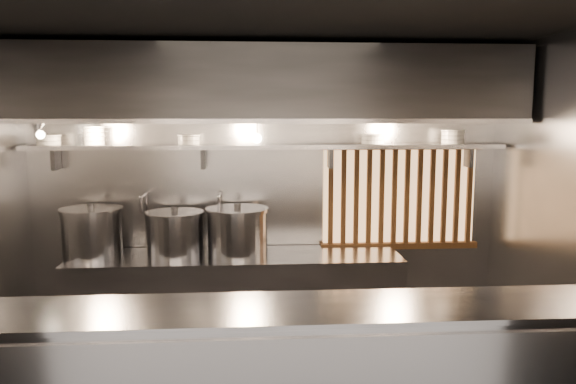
{
  "coord_description": "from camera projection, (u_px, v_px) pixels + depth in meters",
  "views": [
    {
      "loc": [
        -0.18,
        -3.89,
        2.17
      ],
      "look_at": [
        0.14,
        0.55,
        1.56
      ],
      "focal_mm": 35.0,
      "sensor_mm": 36.0,
      "label": 1
    }
  ],
  "objects": [
    {
      "name": "ceiling",
      "position": [
        274.0,
        21.0,
        3.77
      ],
      "size": [
        4.5,
        4.5,
        0.0
      ],
      "primitive_type": "plane",
      "rotation": [
        3.14,
        0.0,
        0.0
      ],
      "color": "black",
      "rests_on": "wall_back"
    },
    {
      "name": "wall_back",
      "position": [
        267.0,
        195.0,
        5.45
      ],
      "size": [
        4.5,
        0.0,
        4.5
      ],
      "primitive_type": "plane",
      "rotation": [
        1.57,
        0.0,
        0.0
      ],
      "color": "gray",
      "rests_on": "floor"
    },
    {
      "name": "cooking_bench",
      "position": [
        237.0,
        302.0,
        5.19
      ],
      "size": [
        3.0,
        0.7,
        0.9
      ],
      "primitive_type": "cube",
      "color": "#97979C",
      "rests_on": "floor"
    },
    {
      "name": "bowl_shelf",
      "position": [
        268.0,
        147.0,
        5.2
      ],
      "size": [
        4.4,
        0.34,
        0.04
      ],
      "primitive_type": "cube",
      "color": "#97979C",
      "rests_on": "wall_back"
    },
    {
      "name": "exhaust_hood",
      "position": [
        268.0,
        86.0,
        4.91
      ],
      "size": [
        4.4,
        0.81,
        0.65
      ],
      "color": "#2D2D30",
      "rests_on": "ceiling"
    },
    {
      "name": "wood_screen",
      "position": [
        400.0,
        196.0,
        5.49
      ],
      "size": [
        1.56,
        0.09,
        1.04
      ],
      "color": "#FFBA72",
      "rests_on": "wall_back"
    },
    {
      "name": "faucet_left",
      "position": [
        145.0,
        208.0,
        5.25
      ],
      "size": [
        0.04,
        0.3,
        0.5
      ],
      "color": "silver",
      "rests_on": "wall_back"
    },
    {
      "name": "faucet_right",
      "position": [
        220.0,
        207.0,
        5.3
      ],
      "size": [
        0.04,
        0.3,
        0.5
      ],
      "color": "silver",
      "rests_on": "wall_back"
    },
    {
      "name": "heat_lamp",
      "position": [
        37.0,
        128.0,
        4.58
      ],
      "size": [
        0.25,
        0.35,
        0.2
      ],
      "color": "#97979C",
      "rests_on": "exhaust_hood"
    },
    {
      "name": "pendant_bulb",
      "position": [
        257.0,
        138.0,
        5.07
      ],
      "size": [
        0.09,
        0.09,
        0.19
      ],
      "color": "#2D2D30",
      "rests_on": "exhaust_hood"
    },
    {
      "name": "stock_pot_left",
      "position": [
        92.0,
        232.0,
        5.05
      ],
      "size": [
        0.57,
        0.57,
        0.48
      ],
      "rotation": [
        0.0,
        0.0,
        0.03
      ],
      "color": "#97979C",
      "rests_on": "cooking_bench"
    },
    {
      "name": "stock_pot_mid",
      "position": [
        175.0,
        233.0,
        5.09
      ],
      "size": [
        0.65,
        0.65,
        0.44
      ],
      "rotation": [
        0.0,
        0.0,
        -0.27
      ],
      "color": "#97979C",
      "rests_on": "cooking_bench"
    },
    {
      "name": "stock_pot_right",
      "position": [
        238.0,
        231.0,
        5.12
      ],
      "size": [
        0.74,
        0.74,
        0.47
      ],
      "rotation": [
        0.0,
        0.0,
        -0.37
      ],
      "color": "#97979C",
      "rests_on": "cooking_bench"
    },
    {
      "name": "bowl_stack_0",
      "position": [
        49.0,
        140.0,
        5.06
      ],
      "size": [
        0.22,
        0.22,
        0.09
      ],
      "color": "silver",
      "rests_on": "bowl_shelf"
    },
    {
      "name": "bowl_stack_1",
      "position": [
        94.0,
        136.0,
        5.08
      ],
      "size": [
        0.2,
        0.2,
        0.17
      ],
      "color": "silver",
      "rests_on": "bowl_shelf"
    },
    {
      "name": "bowl_stack_2",
      "position": [
        189.0,
        140.0,
        5.14
      ],
      "size": [
        0.21,
        0.21,
        0.09
      ],
      "color": "silver",
      "rests_on": "bowl_shelf"
    },
    {
      "name": "bowl_stack_3",
      "position": [
        373.0,
        139.0,
        5.26
      ],
      "size": [
        0.23,
        0.23,
        0.09
      ],
      "color": "silver",
      "rests_on": "bowl_shelf"
    },
    {
      "name": "bowl_stack_4",
      "position": [
        453.0,
        137.0,
        5.31
      ],
      "size": [
        0.23,
        0.23,
        0.13
      ],
      "color": "silver",
      "rests_on": "bowl_shelf"
    }
  ]
}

